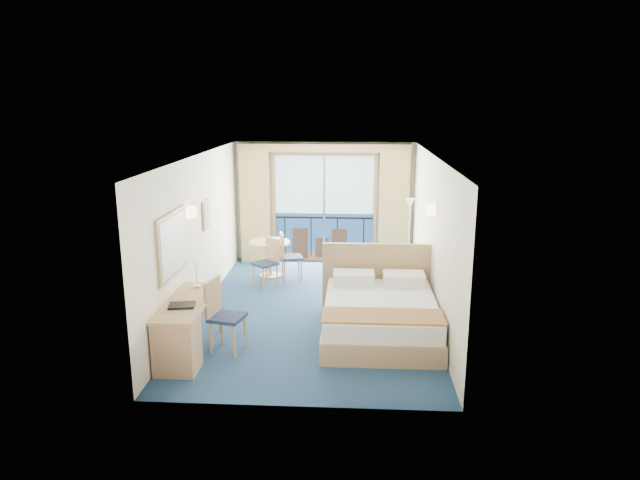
{
  "coord_description": "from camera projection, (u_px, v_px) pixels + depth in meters",
  "views": [
    {
      "loc": [
        0.67,
        -9.43,
        3.61
      ],
      "look_at": [
        0.09,
        0.2,
        1.22
      ],
      "focal_mm": 32.0,
      "sensor_mm": 36.0,
      "label": 1
    }
  ],
  "objects": [
    {
      "name": "floor",
      "position": [
        314.0,
        310.0,
        10.04
      ],
      "size": [
        6.5,
        6.5,
        0.0
      ],
      "primitive_type": "plane",
      "color": "navy",
      "rests_on": "ground"
    },
    {
      "name": "floor_lamp",
      "position": [
        410.0,
        217.0,
        11.96
      ],
      "size": [
        0.22,
        0.22,
        1.6
      ],
      "color": "silver",
      "rests_on": "ground"
    },
    {
      "name": "curtain_left",
      "position": [
        255.0,
        206.0,
        12.8
      ],
      "size": [
        0.65,
        0.22,
        2.55
      ],
      "primitive_type": "cube",
      "color": "tan",
      "rests_on": "room_walls"
    },
    {
      "name": "nightstand",
      "position": [
        414.0,
        289.0,
        10.38
      ],
      "size": [
        0.38,
        0.37,
        0.5
      ],
      "primitive_type": "cube",
      "color": "tan",
      "rests_on": "ground"
    },
    {
      "name": "desk",
      "position": [
        180.0,
        337.0,
        7.82
      ],
      "size": [
        0.59,
        1.71,
        0.8
      ],
      "color": "tan",
      "rests_on": "ground"
    },
    {
      "name": "phone",
      "position": [
        413.0,
        273.0,
        10.34
      ],
      "size": [
        0.21,
        0.17,
        0.09
      ],
      "primitive_type": "cube",
      "rotation": [
        0.0,
        0.0,
        0.07
      ],
      "color": "white",
      "rests_on": "nightstand"
    },
    {
      "name": "desk_chair",
      "position": [
        221.0,
        311.0,
        8.32
      ],
      "size": [
        0.57,
        0.56,
        1.08
      ],
      "rotation": [
        0.0,
        0.0,
        1.34
      ],
      "color": "#1F2B48",
      "rests_on": "ground"
    },
    {
      "name": "room_walls",
      "position": [
        314.0,
        211.0,
        9.61
      ],
      "size": [
        4.04,
        6.54,
        2.72
      ],
      "color": "white",
      "rests_on": "ground"
    },
    {
      "name": "table_chair_a",
      "position": [
        288.0,
        254.0,
        11.61
      ],
      "size": [
        0.52,
        0.51,
        0.98
      ],
      "rotation": [
        0.0,
        0.0,
        1.83
      ],
      "color": "#1F2B48",
      "rests_on": "ground"
    },
    {
      "name": "round_table",
      "position": [
        270.0,
        250.0,
        11.83
      ],
      "size": [
        0.83,
        0.83,
        0.75
      ],
      "color": "tan",
      "rests_on": "ground"
    },
    {
      "name": "sconce_left",
      "position": [
        191.0,
        212.0,
        9.13
      ],
      "size": [
        0.18,
        0.18,
        0.18
      ],
      "primitive_type": "cylinder",
      "color": "#FFE5B2",
      "rests_on": "room_walls"
    },
    {
      "name": "balcony_door",
      "position": [
        324.0,
        211.0,
        12.88
      ],
      "size": [
        2.36,
        0.03,
        2.52
      ],
      "color": "navy",
      "rests_on": "room_walls"
    },
    {
      "name": "wall_print",
      "position": [
        206.0,
        215.0,
        10.21
      ],
      "size": [
        0.04,
        0.42,
        0.52
      ],
      "color": "tan",
      "rests_on": "room_walls"
    },
    {
      "name": "pelmet",
      "position": [
        324.0,
        148.0,
        12.43
      ],
      "size": [
        3.8,
        0.25,
        0.18
      ],
      "primitive_type": "cube",
      "color": "tan",
      "rests_on": "room_walls"
    },
    {
      "name": "mirror",
      "position": [
        173.0,
        244.0,
        8.33
      ],
      "size": [
        0.05,
        1.25,
        0.95
      ],
      "color": "tan",
      "rests_on": "room_walls"
    },
    {
      "name": "curtain_right",
      "position": [
        394.0,
        208.0,
        12.62
      ],
      "size": [
        0.65,
        0.22,
        2.55
      ],
      "primitive_type": "cube",
      "color": "tan",
      "rests_on": "room_walls"
    },
    {
      "name": "armchair",
      "position": [
        399.0,
        264.0,
        11.49
      ],
      "size": [
        1.08,
        1.09,
        0.75
      ],
      "primitive_type": "imported",
      "rotation": [
        0.0,
        0.0,
        3.6
      ],
      "color": "#40454E",
      "rests_on": "ground"
    },
    {
      "name": "bed",
      "position": [
        380.0,
        314.0,
        8.93
      ],
      "size": [
        1.92,
        2.29,
        1.21
      ],
      "color": "tan",
      "rests_on": "ground"
    },
    {
      "name": "table_chair_b",
      "position": [
        268.0,
        259.0,
        11.27
      ],
      "size": [
        0.59,
        0.59,
        0.96
      ],
      "rotation": [
        0.0,
        0.0,
        -0.77
      ],
      "color": "#1F2B48",
      "rests_on": "ground"
    },
    {
      "name": "sconce_right",
      "position": [
        431.0,
        210.0,
        9.34
      ],
      "size": [
        0.18,
        0.18,
        0.18
      ],
      "primitive_type": "cylinder",
      "color": "#FFE5B2",
      "rests_on": "room_walls"
    },
    {
      "name": "desk_lamp",
      "position": [
        196.0,
        267.0,
        8.66
      ],
      "size": [
        0.12,
        0.12,
        0.44
      ],
      "color": "silver",
      "rests_on": "desk"
    },
    {
      "name": "folder",
      "position": [
        182.0,
        305.0,
        7.94
      ],
      "size": [
        0.4,
        0.32,
        0.03
      ],
      "primitive_type": "cube",
      "rotation": [
        0.0,
        0.0,
        0.17
      ],
      "color": "black",
      "rests_on": "desk"
    }
  ]
}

